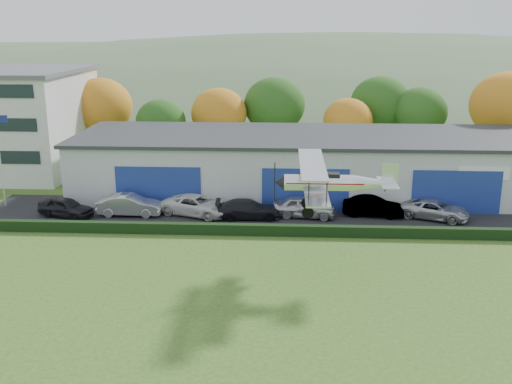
{
  "coord_description": "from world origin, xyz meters",
  "views": [
    {
      "loc": [
        3.47,
        -24.54,
        14.8
      ],
      "look_at": [
        1.53,
        12.13,
        4.4
      ],
      "focal_mm": 41.89,
      "sensor_mm": 36.0,
      "label": 1
    }
  ],
  "objects_px": {
    "car_1": "(130,205)",
    "car_6": "(435,210)",
    "hangar": "(304,163)",
    "car_2": "(197,205)",
    "car_4": "(305,207)",
    "car_5": "(373,207)",
    "car_3": "(249,209)",
    "biplane": "(330,181)",
    "flagpole": "(0,151)",
    "car_0": "(66,207)"
  },
  "relations": [
    {
      "from": "car_0",
      "to": "hangar",
      "type": "bearing_deg",
      "value": -47.83
    },
    {
      "from": "car_5",
      "to": "biplane",
      "type": "relative_size",
      "value": 0.57
    },
    {
      "from": "car_0",
      "to": "car_6",
      "type": "distance_m",
      "value": 29.04
    },
    {
      "from": "car_5",
      "to": "car_4",
      "type": "bearing_deg",
      "value": 103.43
    },
    {
      "from": "car_2",
      "to": "car_5",
      "type": "distance_m",
      "value": 13.96
    },
    {
      "from": "car_0",
      "to": "car_4",
      "type": "bearing_deg",
      "value": -69.16
    },
    {
      "from": "flagpole",
      "to": "biplane",
      "type": "xyz_separation_m",
      "value": [
        25.95,
        -11.75,
        0.89
      ]
    },
    {
      "from": "car_0",
      "to": "flagpole",
      "type": "bearing_deg",
      "value": 86.0
    },
    {
      "from": "hangar",
      "to": "car_3",
      "type": "height_order",
      "value": "hangar"
    },
    {
      "from": "flagpole",
      "to": "biplane",
      "type": "relative_size",
      "value": 0.96
    },
    {
      "from": "car_1",
      "to": "flagpole",
      "type": "bearing_deg",
      "value": 80.42
    },
    {
      "from": "car_1",
      "to": "car_5",
      "type": "distance_m",
      "value": 19.3
    },
    {
      "from": "flagpole",
      "to": "biplane",
      "type": "height_order",
      "value": "flagpole"
    },
    {
      "from": "car_2",
      "to": "car_5",
      "type": "height_order",
      "value": "car_2"
    },
    {
      "from": "car_4",
      "to": "car_6",
      "type": "distance_m",
      "value": 10.16
    },
    {
      "from": "car_4",
      "to": "car_5",
      "type": "height_order",
      "value": "car_4"
    },
    {
      "from": "car_0",
      "to": "biplane",
      "type": "height_order",
      "value": "biplane"
    },
    {
      "from": "car_3",
      "to": "car_6",
      "type": "bearing_deg",
      "value": -90.86
    },
    {
      "from": "flagpole",
      "to": "car_0",
      "type": "xyz_separation_m",
      "value": [
        5.97,
        -2.43,
        -3.97
      ]
    },
    {
      "from": "car_2",
      "to": "car_6",
      "type": "distance_m",
      "value": 18.72
    },
    {
      "from": "car_2",
      "to": "car_3",
      "type": "height_order",
      "value": "car_2"
    },
    {
      "from": "car_0",
      "to": "car_5",
      "type": "xyz_separation_m",
      "value": [
        24.25,
        1.39,
        0.01
      ]
    },
    {
      "from": "car_3",
      "to": "hangar",
      "type": "bearing_deg",
      "value": -32.44
    },
    {
      "from": "car_3",
      "to": "car_5",
      "type": "height_order",
      "value": "car_5"
    },
    {
      "from": "hangar",
      "to": "biplane",
      "type": "distance_m",
      "value": 18.01
    },
    {
      "from": "car_4",
      "to": "car_5",
      "type": "bearing_deg",
      "value": -77.12
    },
    {
      "from": "car_0",
      "to": "biplane",
      "type": "bearing_deg",
      "value": -96.79
    },
    {
      "from": "car_0",
      "to": "car_2",
      "type": "height_order",
      "value": "car_2"
    },
    {
      "from": "hangar",
      "to": "car_0",
      "type": "height_order",
      "value": "hangar"
    },
    {
      "from": "car_1",
      "to": "car_6",
      "type": "xyz_separation_m",
      "value": [
        24.06,
        0.37,
        -0.12
      ]
    },
    {
      "from": "car_2",
      "to": "car_6",
      "type": "bearing_deg",
      "value": -70.06
    },
    {
      "from": "car_2",
      "to": "car_0",
      "type": "bearing_deg",
      "value": 115.14
    },
    {
      "from": "car_4",
      "to": "car_6",
      "type": "bearing_deg",
      "value": -81.91
    },
    {
      "from": "hangar",
      "to": "car_6",
      "type": "xyz_separation_m",
      "value": [
        10.1,
        -7.41,
        -1.88
      ]
    },
    {
      "from": "hangar",
      "to": "car_0",
      "type": "distance_m",
      "value": 20.79
    },
    {
      "from": "car_0",
      "to": "car_3",
      "type": "bearing_deg",
      "value": -70.42
    },
    {
      "from": "hangar",
      "to": "biplane",
      "type": "bearing_deg",
      "value": -86.55
    },
    {
      "from": "car_4",
      "to": "biplane",
      "type": "height_order",
      "value": "biplane"
    },
    {
      "from": "car_2",
      "to": "car_5",
      "type": "relative_size",
      "value": 1.2
    },
    {
      "from": "flagpole",
      "to": "car_3",
      "type": "relative_size",
      "value": 1.57
    },
    {
      "from": "car_3",
      "to": "car_6",
      "type": "relative_size",
      "value": 0.98
    },
    {
      "from": "car_2",
      "to": "car_4",
      "type": "relative_size",
      "value": 1.16
    },
    {
      "from": "car_1",
      "to": "biplane",
      "type": "xyz_separation_m",
      "value": [
        15.02,
        -9.94,
        4.78
      ]
    },
    {
      "from": "hangar",
      "to": "car_2",
      "type": "distance_m",
      "value": 11.54
    },
    {
      "from": "car_1",
      "to": "car_3",
      "type": "distance_m",
      "value": 9.49
    },
    {
      "from": "hangar",
      "to": "car_5",
      "type": "relative_size",
      "value": 8.56
    },
    {
      "from": "hangar",
      "to": "car_2",
      "type": "xyz_separation_m",
      "value": [
        -8.62,
        -7.45,
        -1.82
      ]
    },
    {
      "from": "car_1",
      "to": "car_4",
      "type": "height_order",
      "value": "car_1"
    },
    {
      "from": "car_6",
      "to": "biplane",
      "type": "relative_size",
      "value": 0.62
    },
    {
      "from": "car_4",
      "to": "flagpole",
      "type": "bearing_deg",
      "value": 93.74
    }
  ]
}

